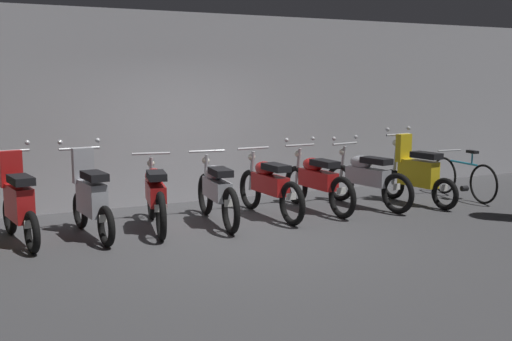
# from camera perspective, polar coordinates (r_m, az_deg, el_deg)

# --- Properties ---
(ground_plane) EXTENTS (80.00, 80.00, 0.00)m
(ground_plane) POSITION_cam_1_polar(r_m,az_deg,el_deg) (8.42, -1.68, -6.01)
(ground_plane) COLOR #424244
(back_wall) EXTENTS (16.00, 0.30, 3.22)m
(back_wall) POSITION_cam_1_polar(r_m,az_deg,el_deg) (10.64, -7.54, 5.71)
(back_wall) COLOR #ADADB2
(back_wall) RESTS_ON ground
(motorbike_slot_1) EXTENTS (0.58, 1.67, 1.29)m
(motorbike_slot_1) POSITION_cam_1_polar(r_m,az_deg,el_deg) (8.48, -21.21, -2.82)
(motorbike_slot_1) COLOR black
(motorbike_slot_1) RESTS_ON ground
(motorbike_slot_2) EXTENTS (0.59, 1.68, 1.29)m
(motorbike_slot_2) POSITION_cam_1_polar(r_m,az_deg,el_deg) (8.52, -15.10, -2.48)
(motorbike_slot_2) COLOR black
(motorbike_slot_2) RESTS_ON ground
(motorbike_slot_3) EXTENTS (0.60, 1.93, 1.03)m
(motorbike_slot_3) POSITION_cam_1_polar(r_m,az_deg,el_deg) (8.79, -9.32, -2.22)
(motorbike_slot_3) COLOR black
(motorbike_slot_3) RESTS_ON ground
(motorbike_slot_4) EXTENTS (0.56, 1.95, 1.03)m
(motorbike_slot_4) POSITION_cam_1_polar(r_m,az_deg,el_deg) (9.01, -3.68, -1.87)
(motorbike_slot_4) COLOR black
(motorbike_slot_4) RESTS_ON ground
(motorbike_slot_5) EXTENTS (0.56, 1.95, 1.03)m
(motorbike_slot_5) POSITION_cam_1_polar(r_m,az_deg,el_deg) (9.44, 1.22, -1.38)
(motorbike_slot_5) COLOR black
(motorbike_slot_5) RESTS_ON ground
(motorbike_slot_6) EXTENTS (0.59, 1.95, 1.15)m
(motorbike_slot_6) POSITION_cam_1_polar(r_m,az_deg,el_deg) (9.94, 5.68, -0.92)
(motorbike_slot_6) COLOR black
(motorbike_slot_6) RESTS_ON ground
(motorbike_slot_7) EXTENTS (0.62, 1.93, 1.15)m
(motorbike_slot_7) POSITION_cam_1_polar(r_m,az_deg,el_deg) (10.36, 10.21, -0.64)
(motorbike_slot_7) COLOR black
(motorbike_slot_7) RESTS_ON ground
(motorbike_slot_8) EXTENTS (0.58, 1.68, 1.29)m
(motorbike_slot_8) POSITION_cam_1_polar(r_m,az_deg,el_deg) (10.77, 14.66, -0.25)
(motorbike_slot_8) COLOR black
(motorbike_slot_8) RESTS_ON ground
(bicycle) EXTENTS (0.50, 1.73, 0.89)m
(bicycle) POSITION_cam_1_polar(r_m,az_deg,el_deg) (11.53, 18.67, -0.69)
(bicycle) COLOR black
(bicycle) RESTS_ON ground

